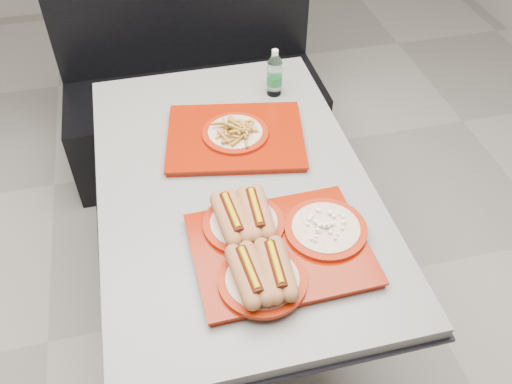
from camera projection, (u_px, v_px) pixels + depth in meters
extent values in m
plane|color=#A19C90|center=(238.00, 304.00, 2.36)|extent=(6.00, 6.00, 0.00)
cylinder|color=black|center=(238.00, 301.00, 2.34)|extent=(0.52, 0.52, 0.05)
cylinder|color=black|center=(236.00, 248.00, 2.09)|extent=(0.11, 0.11, 0.66)
cube|color=black|center=(233.00, 188.00, 1.86)|extent=(0.92, 1.42, 0.01)
cube|color=gray|center=(233.00, 183.00, 1.84)|extent=(0.90, 1.40, 0.04)
cube|color=black|center=(197.00, 123.00, 2.90)|extent=(1.30, 0.55, 0.45)
cube|color=black|center=(181.00, 1.00, 2.67)|extent=(1.30, 0.10, 1.10)
cube|color=maroon|center=(280.00, 251.00, 1.59)|extent=(0.51, 0.40, 0.02)
cube|color=maroon|center=(280.00, 248.00, 1.58)|extent=(0.52, 0.41, 0.01)
cylinder|color=#941B04|center=(262.00, 280.00, 1.49)|extent=(0.25, 0.25, 0.01)
cylinder|color=silver|center=(262.00, 278.00, 1.48)|extent=(0.20, 0.20, 0.01)
cylinder|color=#941B04|center=(244.00, 223.00, 1.64)|extent=(0.25, 0.25, 0.01)
cylinder|color=silver|center=(244.00, 222.00, 1.63)|extent=(0.20, 0.20, 0.01)
cylinder|color=#941B04|center=(326.00, 229.00, 1.62)|extent=(0.25, 0.25, 0.01)
cylinder|color=silver|center=(326.00, 227.00, 1.62)|extent=(0.20, 0.20, 0.01)
cube|color=maroon|center=(236.00, 138.00, 1.97)|extent=(0.54, 0.45, 0.02)
cube|color=maroon|center=(235.00, 136.00, 1.96)|extent=(0.55, 0.47, 0.01)
cylinder|color=#941B04|center=(235.00, 133.00, 1.95)|extent=(0.24, 0.24, 0.01)
cylinder|color=silver|center=(235.00, 132.00, 1.95)|extent=(0.20, 0.20, 0.01)
cylinder|color=silver|center=(274.00, 78.00, 2.14)|extent=(0.06, 0.06, 0.14)
cylinder|color=#1C7132|center=(274.00, 80.00, 2.14)|extent=(0.06, 0.06, 0.04)
cone|color=silver|center=(275.00, 58.00, 2.08)|extent=(0.06, 0.06, 0.03)
cylinder|color=silver|center=(275.00, 52.00, 2.06)|extent=(0.03, 0.03, 0.02)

